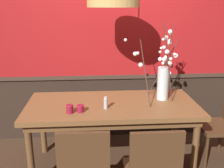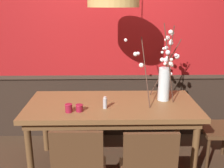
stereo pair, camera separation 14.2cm
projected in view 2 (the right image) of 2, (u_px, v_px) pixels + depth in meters
ground_plane at (112, 164)px, 3.12m from camera, size 24.00×24.00×0.00m
back_wall at (111, 43)px, 3.48m from camera, size 5.67×0.14×2.69m
dining_table at (112, 111)px, 2.92m from camera, size 1.87×0.87×0.78m
chair_far_side_left at (88, 99)px, 3.76m from camera, size 0.45×0.42×0.94m
vase_with_blossoms at (164, 78)px, 2.93m from camera, size 0.67×0.56×0.86m
candle_holder_nearer_center at (79, 108)px, 2.66m from camera, size 0.08×0.08×0.07m
candle_holder_nearer_edge at (69, 108)px, 2.64m from camera, size 0.08×0.08×0.09m
condiment_bottle at (105, 103)px, 2.73m from camera, size 0.04×0.04×0.13m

